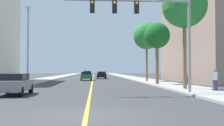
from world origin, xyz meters
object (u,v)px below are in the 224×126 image
at_px(car_black, 101,75).
at_px(car_gray, 14,84).
at_px(street_lamp, 28,41).
at_px(palm_far, 147,36).
at_px(traffic_signal_mast, 149,20).
at_px(pedestrian, 215,80).
at_px(palm_near, 184,6).
at_px(car_green, 86,76).
at_px(palm_mid, 157,36).
at_px(car_silver, 87,74).

xyz_separation_m(car_black, car_gray, (-6.70, -33.94, 0.01)).
height_order(street_lamp, palm_far, street_lamp).
distance_m(traffic_signal_mast, pedestrian, 6.72).
relative_size(palm_near, pedestrian, 5.44).
xyz_separation_m(street_lamp, car_green, (5.85, 14.52, -4.07)).
distance_m(traffic_signal_mast, palm_mid, 11.65).
xyz_separation_m(street_lamp, palm_mid, (14.07, -0.28, 0.60)).
relative_size(traffic_signal_mast, palm_near, 1.00).
distance_m(palm_near, pedestrian, 6.52).
height_order(car_gray, pedestrian, pedestrian).
height_order(palm_near, palm_mid, palm_near).
height_order(car_silver, car_green, car_silver).
relative_size(street_lamp, palm_near, 0.98).
height_order(car_gray, car_green, car_gray).
relative_size(palm_near, car_green, 2.15).
relative_size(car_black, car_green, 1.04).
xyz_separation_m(palm_near, pedestrian, (1.52, -2.15, -5.96)).
xyz_separation_m(palm_far, pedestrian, (1.57, -17.74, -5.48)).
height_order(car_silver, pedestrian, pedestrian).
bearing_deg(palm_far, traffic_signal_mast, -100.65).
relative_size(street_lamp, car_green, 2.10).
height_order(car_green, pedestrian, pedestrian).
bearing_deg(palm_far, palm_near, -89.83).
xyz_separation_m(car_silver, car_green, (0.25, -16.27, -0.04)).
height_order(palm_mid, palm_far, palm_far).
height_order(palm_mid, pedestrian, palm_mid).
bearing_deg(palm_near, palm_far, 90.17).
bearing_deg(palm_near, car_gray, -165.89).
height_order(street_lamp, car_silver, street_lamp).
relative_size(palm_far, car_black, 1.95).
height_order(traffic_signal_mast, car_black, traffic_signal_mast).
distance_m(car_black, pedestrian, 33.75).
relative_size(car_silver, car_green, 1.06).
bearing_deg(palm_near, palm_mid, 93.12).
distance_m(palm_mid, car_green, 17.56).
height_order(palm_far, car_black, palm_far).
bearing_deg(car_green, palm_near, -71.19).
bearing_deg(pedestrian, street_lamp, 113.50).
bearing_deg(car_black, car_green, -108.67).
height_order(street_lamp, palm_mid, street_lamp).
xyz_separation_m(car_black, pedestrian, (7.48, -32.91, 0.20)).
bearing_deg(car_gray, car_green, -99.79).
distance_m(palm_mid, car_gray, 17.08).
distance_m(palm_far, car_black, 17.25).
relative_size(palm_mid, car_silver, 1.59).
bearing_deg(palm_far, car_gray, -123.89).
distance_m(traffic_signal_mast, car_black, 34.52).
bearing_deg(street_lamp, car_silver, 79.69).
distance_m(car_black, car_silver, 8.62).
xyz_separation_m(traffic_signal_mast, car_gray, (-9.04, 0.22, -4.33)).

